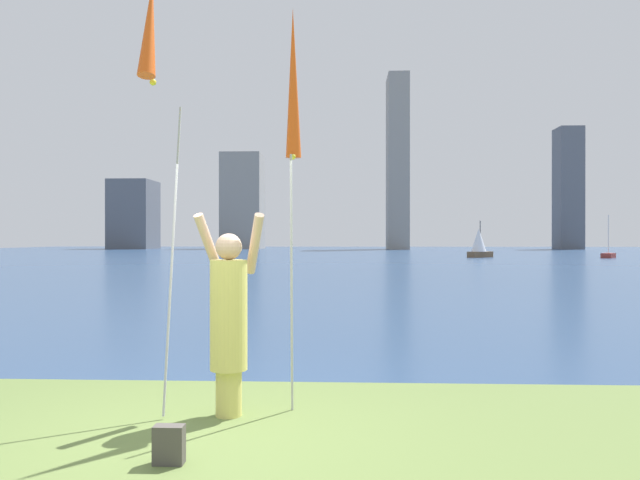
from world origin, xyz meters
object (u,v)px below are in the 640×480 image
Objects in this scene: person at (229,316)px; kite_flag_left at (151,44)px; bag at (169,445)px; sailboat_7 at (608,255)px; kite_flag_right at (293,90)px; sailboat_4 at (479,243)px.

person is 0.49× the size of kite_flag_left.
bag is at bearing -63.44° from kite_flag_left.
sailboat_7 is at bearing 63.14° from kite_flag_left.
person is 2.37m from kite_flag_right.
sailboat_7 reaches higher than person.
kite_flag_left is 13.78× the size of bag.
person is at bearing 80.57° from bag.
person is 0.52× the size of sailboat_7.
sailboat_7 is (11.02, -1.07, -1.02)m from sailboat_4.
sailboat_7 is (23.56, 48.06, -3.00)m from kite_flag_right.
kite_flag_right is 13.83× the size of bag.
kite_flag_left is 3.44m from bag.
bag is at bearing -80.80° from person.
kite_flag_left is 54.90m from sailboat_7.
bag is 0.09× the size of sailboat_4.
bag is 55.33m from sailboat_7.
person is 54.09m from sailboat_7.
kite_flag_right is 53.61m from sailboat_7.
kite_flag_left is 1.48m from kite_flag_right.
kite_flag_right reaches higher than sailboat_7.
sailboat_7 is at bearing 82.10° from person.
sailboat_7 is (24.76, 48.89, -3.23)m from kite_flag_left.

